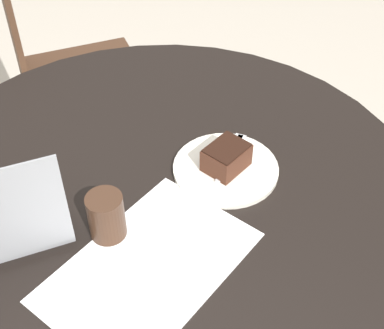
{
  "coord_description": "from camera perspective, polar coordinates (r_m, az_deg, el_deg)",
  "views": [
    {
      "loc": [
        0.72,
        0.42,
        1.56
      ],
      "look_at": [
        -0.05,
        0.06,
        0.76
      ],
      "focal_mm": 50.0,
      "sensor_mm": 36.0,
      "label": 1
    }
  ],
  "objects": [
    {
      "name": "plate",
      "position": [
        1.21,
        3.61,
        -0.45
      ],
      "size": [
        0.24,
        0.24,
        0.01
      ],
      "color": "silver",
      "rests_on": "dining_table"
    },
    {
      "name": "dining_table",
      "position": [
        1.28,
        -3.44,
        -6.32
      ],
      "size": [
        1.2,
        1.2,
        0.72
      ],
      "color": "black",
      "rests_on": "ground_plane"
    },
    {
      "name": "chair",
      "position": [
        1.96,
        -13.85,
        9.75
      ],
      "size": [
        0.59,
        0.59,
        1.02
      ],
      "rotation": [
        0.0,
        0.0,
        7.1
      ],
      "color": "#472D1E",
      "rests_on": "ground_plane"
    },
    {
      "name": "paper_document",
      "position": [
        1.04,
        -4.59,
        -10.78
      ],
      "size": [
        0.45,
        0.35,
        0.0
      ],
      "rotation": [
        0.0,
        0.0,
        -0.23
      ],
      "color": "white",
      "rests_on": "dining_table"
    },
    {
      "name": "fork",
      "position": [
        1.24,
        4.33,
        1.29
      ],
      "size": [
        0.17,
        0.03,
        0.0
      ],
      "rotation": [
        0.0,
        0.0,
        3.21
      ],
      "color": "silver",
      "rests_on": "plate"
    },
    {
      "name": "coffee_glass",
      "position": [
        1.06,
        -9.12,
        -5.5
      ],
      "size": [
        0.07,
        0.07,
        0.1
      ],
      "color": "#3D2619",
      "rests_on": "dining_table"
    },
    {
      "name": "cake_slice",
      "position": [
        1.19,
        3.68,
        0.78
      ],
      "size": [
        0.11,
        0.1,
        0.06
      ],
      "rotation": [
        0.0,
        0.0,
        2.87
      ],
      "color": "#472619",
      "rests_on": "plate"
    }
  ]
}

